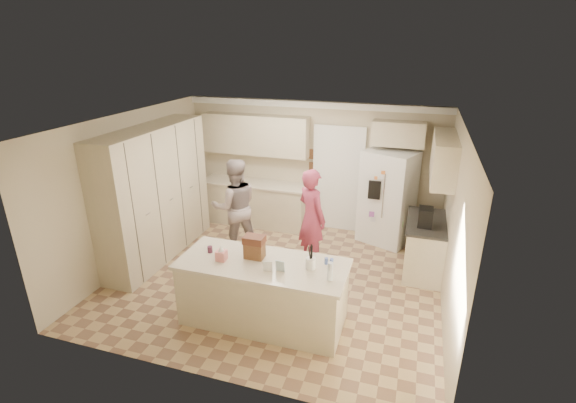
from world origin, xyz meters
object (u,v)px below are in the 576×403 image
(refrigerator, at_px, (387,197))
(coffee_maker, at_px, (425,217))
(tissue_box, at_px, (221,255))
(teen_girl, at_px, (312,218))
(dollhouse_body, at_px, (255,250))
(teen_boy, at_px, (235,207))
(utensil_crock, at_px, (311,263))
(island_base, at_px, (263,293))

(refrigerator, bearing_deg, coffee_maker, -38.11)
(tissue_box, xyz_separation_m, teen_girl, (0.76, 1.89, -0.13))
(refrigerator, relative_size, tissue_box, 12.86)
(refrigerator, distance_m, dollhouse_body, 3.35)
(teen_boy, bearing_deg, teen_girl, 146.59)
(utensil_crock, height_order, dollhouse_body, dollhouse_body)
(utensil_crock, bearing_deg, coffee_maker, 52.88)
(teen_girl, bearing_deg, dollhouse_body, 115.28)
(island_base, distance_m, teen_boy, 2.23)
(island_base, height_order, tissue_box, tissue_box)
(refrigerator, bearing_deg, tissue_box, -99.21)
(island_base, bearing_deg, dollhouse_body, 146.31)
(refrigerator, height_order, dollhouse_body, refrigerator)
(teen_boy, bearing_deg, tissue_box, 76.62)
(island_base, height_order, teen_boy, teen_boy)
(refrigerator, xyz_separation_m, dollhouse_body, (-1.52, -2.98, 0.14))
(dollhouse_body, distance_m, teen_boy, 2.03)
(teen_boy, bearing_deg, refrigerator, 173.49)
(tissue_box, relative_size, dollhouse_body, 0.54)
(island_base, distance_m, tissue_box, 0.79)
(island_base, xyz_separation_m, utensil_crock, (0.65, 0.05, 0.56))
(island_base, relative_size, teen_girl, 1.27)
(refrigerator, height_order, tissue_box, refrigerator)
(coffee_maker, relative_size, island_base, 0.14)
(utensil_crock, xyz_separation_m, teen_boy, (-1.87, 1.76, -0.12))
(teen_boy, relative_size, teen_girl, 1.02)
(coffee_maker, xyz_separation_m, teen_girl, (-1.84, -0.11, -0.21))
(refrigerator, height_order, teen_girl, refrigerator)
(coffee_maker, xyz_separation_m, island_base, (-2.05, -1.90, -0.63))
(island_base, xyz_separation_m, dollhouse_body, (-0.15, 0.10, 0.60))
(dollhouse_body, distance_m, teen_girl, 1.74)
(utensil_crock, relative_size, teen_boy, 0.08)
(dollhouse_body, height_order, teen_boy, teen_boy)
(coffee_maker, height_order, teen_boy, teen_boy)
(dollhouse_body, height_order, teen_girl, teen_girl)
(dollhouse_body, bearing_deg, island_base, -33.69)
(teen_girl, bearing_deg, tissue_box, 105.44)
(tissue_box, height_order, teen_girl, teen_girl)
(utensil_crock, bearing_deg, island_base, -175.60)
(refrigerator, relative_size, dollhouse_body, 6.92)
(teen_boy, xyz_separation_m, teen_girl, (1.43, -0.02, -0.02))
(utensil_crock, xyz_separation_m, dollhouse_body, (-0.80, 0.05, 0.04))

